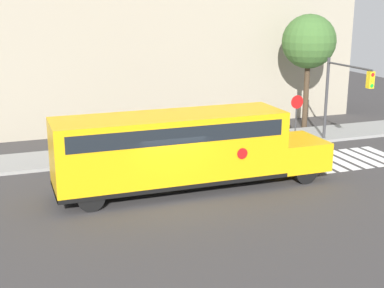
# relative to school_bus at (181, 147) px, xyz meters

# --- Properties ---
(ground_plane) EXTENTS (60.00, 60.00, 0.00)m
(ground_plane) POSITION_rel_school_bus_xyz_m (-0.70, -0.72, -1.79)
(ground_plane) COLOR #3A3838
(sidewalk_strip) EXTENTS (44.00, 3.00, 0.15)m
(sidewalk_strip) POSITION_rel_school_bus_xyz_m (-0.70, 5.78, -1.72)
(sidewalk_strip) COLOR gray
(sidewalk_strip) RESTS_ON ground
(building_backdrop) EXTENTS (32.00, 4.00, 11.16)m
(building_backdrop) POSITION_rel_school_bus_xyz_m (-0.70, 12.28, 3.79)
(building_backdrop) COLOR #9E937F
(building_backdrop) RESTS_ON ground
(crosswalk_stripes) EXTENTS (4.70, 3.20, 0.01)m
(crosswalk_stripes) POSITION_rel_school_bus_xyz_m (9.07, 1.28, -1.79)
(crosswalk_stripes) COLOR white
(crosswalk_stripes) RESTS_ON ground
(school_bus) EXTENTS (11.39, 2.57, 3.14)m
(school_bus) POSITION_rel_school_bus_xyz_m (0.00, 0.00, 0.00)
(school_bus) COLOR #EAA80F
(school_bus) RESTS_ON ground
(stop_sign) EXTENTS (0.71, 0.10, 2.66)m
(stop_sign) POSITION_rel_school_bus_xyz_m (7.98, 4.59, -0.03)
(stop_sign) COLOR #38383A
(stop_sign) RESTS_ON ground
(traffic_light) EXTENTS (0.28, 3.73, 4.53)m
(traffic_light) POSITION_rel_school_bus_xyz_m (9.88, 3.40, 1.27)
(traffic_light) COLOR #38383A
(traffic_light) RESTS_ON ground
(tree_near_sidewalk) EXTENTS (3.14, 3.14, 6.71)m
(tree_near_sidewalk) POSITION_rel_school_bus_xyz_m (10.53, 7.82, 3.31)
(tree_near_sidewalk) COLOR #423323
(tree_near_sidewalk) RESTS_ON ground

